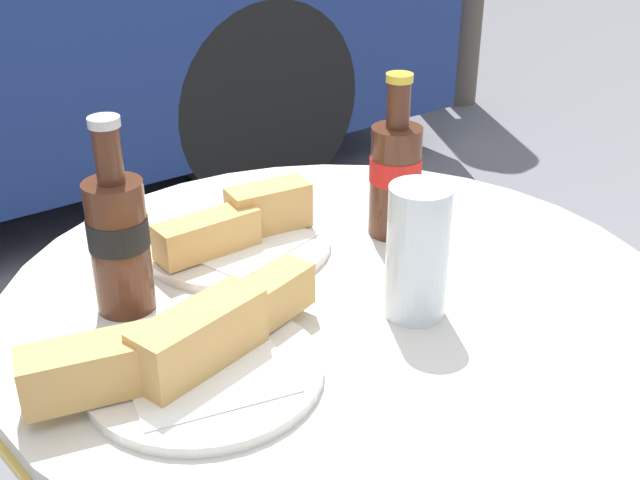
{
  "coord_description": "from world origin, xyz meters",
  "views": [
    {
      "loc": [
        -0.5,
        -0.63,
        1.17
      ],
      "look_at": [
        0.0,
        0.04,
        0.74
      ],
      "focal_mm": 45.0,
      "sensor_mm": 36.0,
      "label": 1
    }
  ],
  "objects_px": {
    "cola_bottle_left": "(395,173)",
    "cola_bottle_right": "(119,238)",
    "lunch_plate_near": "(238,233)",
    "lunch_plate_far": "(193,351)",
    "bistro_table": "(339,374)",
    "drinking_glass": "(417,258)"
  },
  "relations": [
    {
      "from": "lunch_plate_near",
      "to": "lunch_plate_far",
      "type": "bearing_deg",
      "value": -130.86
    },
    {
      "from": "lunch_plate_far",
      "to": "bistro_table",
      "type": "bearing_deg",
      "value": 10.87
    },
    {
      "from": "lunch_plate_near",
      "to": "lunch_plate_far",
      "type": "distance_m",
      "value": 0.27
    },
    {
      "from": "cola_bottle_left",
      "to": "lunch_plate_near",
      "type": "xyz_separation_m",
      "value": [
        -0.19,
        0.08,
        -0.06
      ]
    },
    {
      "from": "bistro_table",
      "to": "lunch_plate_near",
      "type": "relative_size",
      "value": 3.34
    },
    {
      "from": "bistro_table",
      "to": "drinking_glass",
      "type": "xyz_separation_m",
      "value": [
        0.04,
        -0.09,
        0.19
      ]
    },
    {
      "from": "lunch_plate_near",
      "to": "lunch_plate_far",
      "type": "height_order",
      "value": "same"
    },
    {
      "from": "cola_bottle_right",
      "to": "lunch_plate_near",
      "type": "height_order",
      "value": "cola_bottle_right"
    },
    {
      "from": "cola_bottle_right",
      "to": "lunch_plate_far",
      "type": "bearing_deg",
      "value": -89.9
    },
    {
      "from": "bistro_table",
      "to": "lunch_plate_far",
      "type": "distance_m",
      "value": 0.26
    },
    {
      "from": "cola_bottle_right",
      "to": "drinking_glass",
      "type": "bearing_deg",
      "value": -38.6
    },
    {
      "from": "cola_bottle_left",
      "to": "cola_bottle_right",
      "type": "relative_size",
      "value": 0.96
    },
    {
      "from": "lunch_plate_far",
      "to": "drinking_glass",
      "type": "bearing_deg",
      "value": -10.2
    },
    {
      "from": "cola_bottle_left",
      "to": "drinking_glass",
      "type": "height_order",
      "value": "cola_bottle_left"
    },
    {
      "from": "bistro_table",
      "to": "cola_bottle_left",
      "type": "bearing_deg",
      "value": 27.67
    },
    {
      "from": "cola_bottle_left",
      "to": "lunch_plate_far",
      "type": "distance_m",
      "value": 0.39
    },
    {
      "from": "cola_bottle_left",
      "to": "lunch_plate_far",
      "type": "xyz_separation_m",
      "value": [
        -0.36,
        -0.12,
        -0.06
      ]
    },
    {
      "from": "cola_bottle_right",
      "to": "lunch_plate_far",
      "type": "relative_size",
      "value": 0.68
    },
    {
      "from": "drinking_glass",
      "to": "bistro_table",
      "type": "bearing_deg",
      "value": 113.13
    },
    {
      "from": "cola_bottle_left",
      "to": "lunch_plate_near",
      "type": "bearing_deg",
      "value": 156.26
    },
    {
      "from": "bistro_table",
      "to": "lunch_plate_near",
      "type": "bearing_deg",
      "value": 103.63
    },
    {
      "from": "cola_bottle_left",
      "to": "lunch_plate_near",
      "type": "relative_size",
      "value": 0.9
    }
  ]
}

